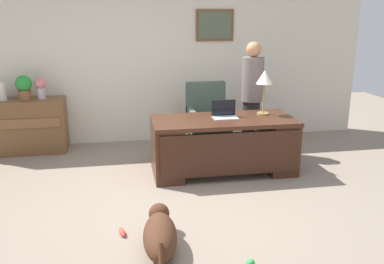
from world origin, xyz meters
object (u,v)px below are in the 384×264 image
Objects in this scene: person_standing at (252,97)px; desk_lamp at (265,80)px; dog_toy_bone at (122,232)px; vase_with_flowers at (41,87)px; desk at (224,144)px; dog_lying at (160,234)px; laptop at (225,113)px; vase_empty at (1,91)px; potted_plant at (24,86)px; armchair at (208,121)px; credenza at (21,126)px; dog_toy_ball at (250,263)px.

desk_lamp is (-0.04, -0.60, 0.34)m from person_standing.
vase_with_flowers is at bearing 111.94° from dog_toy_bone.
desk_lamp is at bearing 15.84° from desk.
dog_lying is at bearing -43.97° from dog_toy_bone.
laptop is 0.70m from desk_lamp.
desk_lamp is (0.56, 0.09, 0.41)m from laptop.
vase_empty is 0.33m from potted_plant.
desk_lamp is at bearing 9.16° from laptop.
desk is 5.79× the size of laptop.
laptop is 3.02m from potted_plant.
person_standing is 4.61× the size of potted_plant.
armchair is 6.32× the size of dog_toy_bone.
laptop reaches higher than desk.
vase_with_flowers is (-2.47, 1.36, 0.60)m from desk.
credenza is at bearing 155.51° from laptop.
armchair is 2.71m from dog_toy_bone.
person_standing is 2.78× the size of desk_lamp.
desk_lamp reaches higher than laptop.
credenza is 4.93× the size of vase_empty.
desk is at bearing 46.15° from dog_toy_bone.
armchair is 3.27× the size of vase_with_flowers.
dog_toy_bone is (-1.35, -1.41, -0.38)m from desk.
person_standing is at bearing -12.61° from armchair.
dog_lying is (-1.00, -2.64, -0.32)m from armchair.
dog_lying is 2.76× the size of vase_with_flowers.
armchair is at bearing 69.32° from dog_lying.
vase_empty is (-0.23, 0.00, 0.54)m from credenza.
armchair is at bearing 128.83° from desk_lamp.
armchair is 2.77m from potted_plant.
person_standing is at bearing -9.81° from credenza.
dog_toy_ball is at bearing -98.18° from desk.
dog_toy_bone is at bearing -132.84° from laptop.
vase_with_flowers is at bearing 115.12° from dog_lying.
armchair is 1.18× the size of dog_lying.
dog_toy_ball is at bearing -55.55° from potted_plant.
credenza is 0.68m from vase_with_flowers.
person_standing reaches higher than vase_empty.
credenza is at bearing 154.08° from desk.
desk_lamp is 2.75m from dog_toy_bone.
desk is 3.37m from vase_empty.
desk_lamp is (0.60, -0.75, 0.72)m from armchair.
person_standing is 6.27× the size of vase_empty.
vase_with_flowers is (-3.05, 1.20, -0.20)m from desk_lamp.
dog_toy_bone is at bearing -62.38° from credenza.
vase_empty is 0.73× the size of potted_plant.
desk is at bearing -106.69° from laptop.
dog_toy_bone is at bearing -140.88° from desk_lamp.
dog_lying is at bearing -56.92° from vase_empty.
potted_plant is at bearing 159.98° from desk_lamp.
dog_toy_bone is (-1.97, -2.18, -0.83)m from person_standing.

